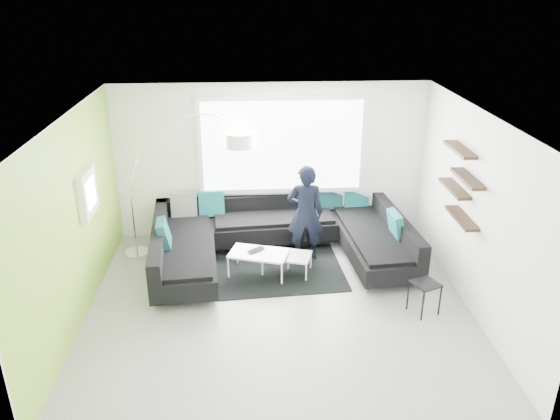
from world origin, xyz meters
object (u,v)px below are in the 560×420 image
at_px(arc_lamp, 130,191).
at_px(coffee_table, 273,263).
at_px(side_table, 424,298).
at_px(sectional_sofa, 280,241).
at_px(person, 305,213).
at_px(laptop, 258,251).

bearing_deg(arc_lamp, coffee_table, -33.10).
bearing_deg(side_table, arc_lamp, 155.28).
bearing_deg(sectional_sofa, person, 10.45).
bearing_deg(laptop, sectional_sofa, 4.02).
distance_m(person, laptop, 1.03).
height_order(side_table, person, person).
distance_m(sectional_sofa, arc_lamp, 2.63).
distance_m(sectional_sofa, coffee_table, 0.45).
distance_m(coffee_table, side_table, 2.43).
bearing_deg(coffee_table, person, 57.92).
bearing_deg(arc_lamp, sectional_sofa, -23.75).
xyz_separation_m(sectional_sofa, laptop, (-0.38, -0.36, 0.00)).
distance_m(sectional_sofa, side_table, 2.54).
relative_size(coffee_table, arc_lamp, 0.50).
xyz_separation_m(arc_lamp, person, (2.89, -0.29, -0.35)).
relative_size(sectional_sofa, side_table, 9.08).
bearing_deg(person, laptop, 32.88).
relative_size(coffee_table, person, 0.71).
distance_m(coffee_table, person, 0.99).
bearing_deg(person, coffee_table, 43.50).
relative_size(sectional_sofa, arc_lamp, 1.84).
bearing_deg(coffee_table, arc_lamp, 177.77).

